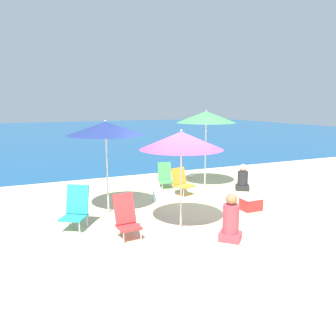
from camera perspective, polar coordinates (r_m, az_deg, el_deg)
The scene contains 14 objects.
ground_plane at distance 7.57m, azimuth 4.77°, elevation -8.92°, with size 60.00×60.00×0.00m, color beige.
sea_water at distance 31.64m, azimuth -17.64°, elevation 5.86°, with size 60.00×40.00×0.01m.
beach_umbrella_green at distance 10.20m, azimuth 6.67°, elevation 8.80°, with size 1.81×1.81×2.41m.
beach_umbrella_purple at distance 6.61m, azimuth 2.33°, elevation 4.79°, with size 1.71×1.71×2.08m.
beach_umbrella_navy at distance 7.73m, azimuth -10.81°, elevation 6.76°, with size 1.78×1.78×2.22m.
beach_chair_orange at distance 9.45m, azimuth 2.37°, elevation -2.28°, with size 0.62×0.65×0.77m.
beach_chair_red at distance 6.53m, azimuth -7.28°, elevation -8.38°, with size 0.46×0.58×0.85m.
beach_chair_green at distance 10.33m, azimuth -0.48°, elevation -1.38°, with size 0.49×0.59×0.77m.
beach_chair_teal at distance 7.20m, azimuth -15.76°, elevation -6.62°, with size 0.70×0.73×0.90m.
person_seated_near at distance 10.21m, azimuth 12.87°, elevation -1.95°, with size 0.52×0.50×0.80m.
person_seated_far at distance 6.43m, azimuth 10.87°, elevation -9.02°, with size 0.52×0.52×0.93m.
water_bottle at distance 8.88m, azimuth -2.48°, elevation -5.15°, with size 0.08×0.08×0.27m.
cooler_box at distance 8.38m, azimuth 14.25°, elevation -5.88°, with size 0.49×0.37×0.37m.
seagull at distance 11.50m, azimuth 4.04°, elevation -1.23°, with size 0.27×0.11×0.23m.
Camera 1 is at (-3.44, -6.23, 2.58)m, focal length 35.00 mm.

